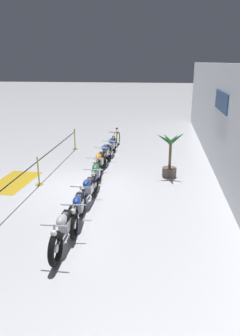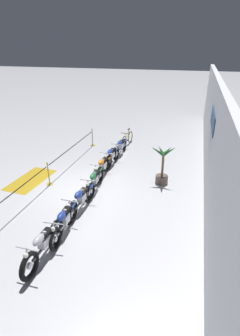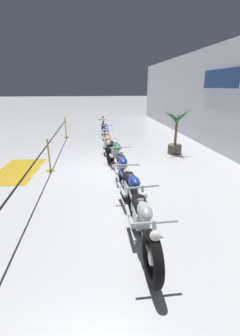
{
  "view_description": "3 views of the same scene",
  "coord_description": "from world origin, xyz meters",
  "px_view_note": "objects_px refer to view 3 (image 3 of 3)",
  "views": [
    {
      "loc": [
        10.66,
        2.8,
        4.26
      ],
      "look_at": [
        -0.77,
        1.36,
        0.5
      ],
      "focal_mm": 35.0,
      "sensor_mm": 36.0,
      "label": 1
    },
    {
      "loc": [
        8.85,
        4.26,
        5.53
      ],
      "look_at": [
        -1.22,
        1.36,
        0.61
      ],
      "focal_mm": 28.0,
      "sensor_mm": 36.0,
      "label": 2
    },
    {
      "loc": [
        7.04,
        -0.1,
        2.58
      ],
      "look_at": [
        1.31,
        0.61,
        0.48
      ],
      "focal_mm": 24.0,
      "sensor_mm": 36.0,
      "label": 3
    }
  ],
  "objects_px": {
    "motorcycle_blue_0": "(105,132)",
    "motorcycle_silver_6": "(141,224)",
    "motorcycle_green_3": "(116,155)",
    "stanchion_mid_left": "(50,160)",
    "stanchion_far_left": "(54,140)",
    "potted_palm_left_of_row": "(176,136)",
    "bicycle": "(103,127)",
    "motorcycle_orange_2": "(108,145)",
    "motorcycle_blue_1": "(106,137)",
    "motorcycle_blue_5": "(132,192)",
    "floor_banner": "(18,171)",
    "motorcycle_blue_4": "(122,170)"
  },
  "relations": [
    {
      "from": "motorcycle_blue_5",
      "to": "floor_banner",
      "type": "distance_m",
      "value": 4.39
    },
    {
      "from": "motorcycle_blue_1",
      "to": "stanchion_mid_left",
      "type": "distance_m",
      "value": 3.29
    },
    {
      "from": "motorcycle_blue_1",
      "to": "motorcycle_orange_2",
      "type": "height_order",
      "value": "motorcycle_blue_1"
    },
    {
      "from": "motorcycle_orange_2",
      "to": "stanchion_mid_left",
      "type": "distance_m",
      "value": 2.42
    },
    {
      "from": "motorcycle_orange_2",
      "to": "motorcycle_silver_6",
      "type": "distance_m",
      "value": 5.41
    },
    {
      "from": "stanchion_far_left",
      "to": "motorcycle_silver_6",
      "type": "bearing_deg",
      "value": 21.9
    },
    {
      "from": "motorcycle_green_3",
      "to": "motorcycle_blue_0",
      "type": "bearing_deg",
      "value": -178.87
    },
    {
      "from": "motorcycle_blue_1",
      "to": "stanchion_mid_left",
      "type": "height_order",
      "value": "stanchion_mid_left"
    },
    {
      "from": "motorcycle_green_3",
      "to": "motorcycle_silver_6",
      "type": "distance_m",
      "value": 3.95
    },
    {
      "from": "motorcycle_blue_0",
      "to": "stanchion_mid_left",
      "type": "relative_size",
      "value": 2.13
    },
    {
      "from": "motorcycle_silver_6",
      "to": "stanchion_far_left",
      "type": "relative_size",
      "value": 0.21
    },
    {
      "from": "motorcycle_blue_0",
      "to": "motorcycle_orange_2",
      "type": "bearing_deg",
      "value": -1.77
    },
    {
      "from": "bicycle",
      "to": "stanchion_mid_left",
      "type": "relative_size",
      "value": 1.63
    },
    {
      "from": "motorcycle_blue_4",
      "to": "motorcycle_orange_2",
      "type": "bearing_deg",
      "value": -176.26
    },
    {
      "from": "motorcycle_green_3",
      "to": "stanchion_far_left",
      "type": "xyz_separation_m",
      "value": [
        -1.35,
        -2.13,
        0.26
      ]
    },
    {
      "from": "stanchion_far_left",
      "to": "motorcycle_blue_0",
      "type": "bearing_deg",
      "value": 143.89
    },
    {
      "from": "motorcycle_blue_4",
      "to": "motorcycle_blue_5",
      "type": "xyz_separation_m",
      "value": [
        1.34,
        0.02,
        0.0
      ]
    },
    {
      "from": "motorcycle_silver_6",
      "to": "bicycle",
      "type": "relative_size",
      "value": 1.28
    },
    {
      "from": "motorcycle_green_3",
      "to": "motorcycle_blue_4",
      "type": "xyz_separation_m",
      "value": [
        1.43,
        0.02,
        -0.02
      ]
    },
    {
      "from": "motorcycle_blue_5",
      "to": "bicycle",
      "type": "xyz_separation_m",
      "value": [
        -8.6,
        -0.17,
        -0.09
      ]
    },
    {
      "from": "potted_palm_left_of_row",
      "to": "bicycle",
      "type": "bearing_deg",
      "value": -148.07
    },
    {
      "from": "potted_palm_left_of_row",
      "to": "floor_banner",
      "type": "distance_m",
      "value": 5.95
    },
    {
      "from": "motorcycle_green_3",
      "to": "motorcycle_blue_1",
      "type": "bearing_deg",
      "value": -177.08
    },
    {
      "from": "motorcycle_orange_2",
      "to": "floor_banner",
      "type": "distance_m",
      "value": 3.31
    },
    {
      "from": "motorcycle_silver_6",
      "to": "motorcycle_blue_0",
      "type": "bearing_deg",
      "value": -179.4
    },
    {
      "from": "bicycle",
      "to": "stanchion_far_left",
      "type": "distance_m",
      "value": 4.92
    },
    {
      "from": "motorcycle_blue_1",
      "to": "potted_palm_left_of_row",
      "type": "distance_m",
      "value": 2.94
    },
    {
      "from": "motorcycle_green_3",
      "to": "bicycle",
      "type": "relative_size",
      "value": 1.39
    },
    {
      "from": "motorcycle_green_3",
      "to": "bicycle",
      "type": "xyz_separation_m",
      "value": [
        -5.83,
        -0.12,
        -0.1
      ]
    },
    {
      "from": "motorcycle_blue_4",
      "to": "motorcycle_silver_6",
      "type": "height_order",
      "value": "motorcycle_silver_6"
    },
    {
      "from": "motorcycle_blue_1",
      "to": "bicycle",
      "type": "xyz_separation_m",
      "value": [
        -3.17,
        0.01,
        -0.11
      ]
    },
    {
      "from": "floor_banner",
      "to": "stanchion_mid_left",
      "type": "bearing_deg",
      "value": 85.91
    },
    {
      "from": "stanchion_mid_left",
      "to": "motorcycle_blue_4",
      "type": "bearing_deg",
      "value": 55.76
    },
    {
      "from": "bicycle",
      "to": "stanchion_far_left",
      "type": "bearing_deg",
      "value": -24.09
    },
    {
      "from": "motorcycle_green_3",
      "to": "motorcycle_blue_4",
      "type": "bearing_deg",
      "value": 0.95
    },
    {
      "from": "motorcycle_orange_2",
      "to": "bicycle",
      "type": "distance_m",
      "value": 4.37
    },
    {
      "from": "motorcycle_blue_0",
      "to": "floor_banner",
      "type": "height_order",
      "value": "motorcycle_blue_0"
    },
    {
      "from": "motorcycle_blue_0",
      "to": "potted_palm_left_of_row",
      "type": "height_order",
      "value": "potted_palm_left_of_row"
    },
    {
      "from": "motorcycle_blue_4",
      "to": "motorcycle_silver_6",
      "type": "bearing_deg",
      "value": -0.49
    },
    {
      "from": "motorcycle_blue_1",
      "to": "motorcycle_silver_6",
      "type": "distance_m",
      "value": 6.6
    },
    {
      "from": "stanchion_mid_left",
      "to": "stanchion_far_left",
      "type": "bearing_deg",
      "value": -180.0
    },
    {
      "from": "motorcycle_blue_4",
      "to": "motorcycle_silver_6",
      "type": "relative_size",
      "value": 1.08
    },
    {
      "from": "motorcycle_blue_1",
      "to": "stanchion_far_left",
      "type": "relative_size",
      "value": 0.21
    },
    {
      "from": "motorcycle_blue_0",
      "to": "motorcycle_silver_6",
      "type": "xyz_separation_m",
      "value": [
        8.1,
        0.08,
        0.02
      ]
    },
    {
      "from": "motorcycle_blue_0",
      "to": "floor_banner",
      "type": "relative_size",
      "value": 0.92
    },
    {
      "from": "motorcycle_blue_4",
      "to": "stanchion_far_left",
      "type": "distance_m",
      "value": 3.52
    },
    {
      "from": "motorcycle_blue_4",
      "to": "bicycle",
      "type": "relative_size",
      "value": 1.38
    },
    {
      "from": "motorcycle_green_3",
      "to": "stanchion_mid_left",
      "type": "height_order",
      "value": "stanchion_mid_left"
    },
    {
      "from": "bicycle",
      "to": "potted_palm_left_of_row",
      "type": "bearing_deg",
      "value": 31.93
    },
    {
      "from": "potted_palm_left_of_row",
      "to": "stanchion_mid_left",
      "type": "xyz_separation_m",
      "value": [
        1.47,
        -4.69,
        -0.36
      ]
    }
  ]
}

